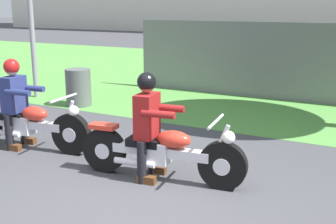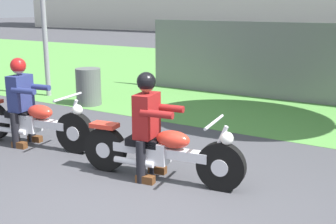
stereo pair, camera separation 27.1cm
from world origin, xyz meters
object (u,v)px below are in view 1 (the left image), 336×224
(motorcycle_lead, at_px, (161,152))
(rider_lead, at_px, (148,118))
(trash_can, at_px, (78,88))
(motorcycle_follow, at_px, (26,124))
(rider_follow, at_px, (15,96))

(motorcycle_lead, height_order, rider_lead, rider_lead)
(rider_lead, bearing_deg, motorcycle_lead, -0.88)
(motorcycle_lead, distance_m, trash_can, 4.59)
(motorcycle_follow, height_order, trash_can, motorcycle_follow)
(rider_lead, bearing_deg, rider_follow, 169.82)
(trash_can, bearing_deg, motorcycle_follow, -66.05)
(rider_follow, xyz_separation_m, trash_can, (-1.02, 2.70, -0.40))
(rider_lead, height_order, motorcycle_follow, rider_lead)
(trash_can, bearing_deg, motorcycle_lead, -37.44)
(motorcycle_lead, relative_size, motorcycle_follow, 0.98)
(motorcycle_follow, bearing_deg, motorcycle_lead, -10.19)
(motorcycle_lead, distance_m, rider_lead, 0.46)
(rider_lead, distance_m, motorcycle_follow, 2.33)
(motorcycle_lead, xyz_separation_m, motorcycle_follow, (-2.46, 0.11, 0.01))
(rider_lead, xyz_separation_m, rider_follow, (-2.46, 0.11, 0.01))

